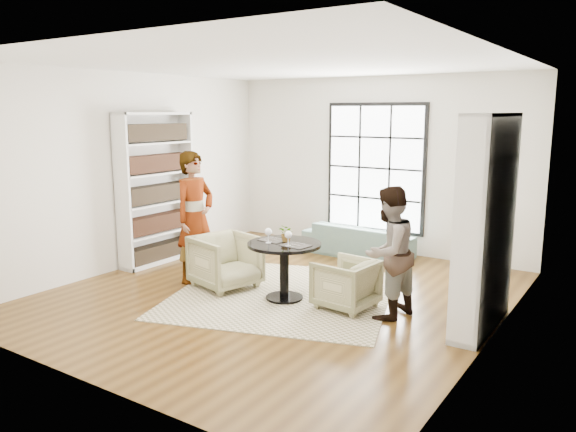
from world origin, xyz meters
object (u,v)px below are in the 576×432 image
Objects in this scene: armchair_left at (226,261)px; pedestal_table at (284,259)px; person_right at (388,253)px; wine_glass_left at (268,232)px; wine_glass_right at (288,235)px; sofa at (358,240)px; armchair_right at (346,284)px; flower_centerpiece at (287,233)px; person_left at (195,217)px.

pedestal_table is at bearing -73.91° from armchair_left.
armchair_left is 0.52× the size of person_right.
wine_glass_right is at bearing -1.77° from wine_glass_left.
sofa is 2.77m from wine_glass_left.
wine_glass_right is (1.11, -0.11, 0.53)m from armchair_left.
person_right is at bearing 10.21° from wine_glass_left.
armchair_left is 0.96m from wine_glass_left.
person_right is at bearing 95.89° from armchair_right.
person_right is (1.59, -2.42, 0.52)m from sofa.
wine_glass_right is 0.24m from flower_centerpiece.
person_right is at bearing 3.89° from flower_centerpiece.
sofa is 2.69× the size of armchair_right.
wine_glass_right is (-1.22, -0.28, 0.12)m from person_right.
person_left is 1.35m from wine_glass_left.
armchair_left is 4.11× the size of wine_glass_right.
person_right reaches higher than wine_glass_left.
wine_glass_left is at bearing -144.25° from pedestal_table.
wine_glass_right is at bearing 101.07° from sofa.
wine_glass_left is 0.87× the size of flower_centerpiece.
flower_centerpiece reaches higher than armchair_right.
armchair_right is (1.78, 0.17, -0.06)m from armchair_left.
flower_centerpiece is at bearing -74.29° from person_right.
armchair_left is at bearing -175.30° from flower_centerpiece.
person_left reaches higher than armchair_left.
pedestal_table is 0.52× the size of sofa.
person_right is (2.88, 0.17, -0.15)m from person_left.
wine_glass_left is at bearing -67.97° from person_right.
flower_centerpiece reaches higher than wine_glass_left.
pedestal_table is at bearing -87.50° from flower_centerpiece.
person_left reaches higher than wine_glass_left.
person_left reaches higher than person_right.
pedestal_table is 1.39m from person_right.
pedestal_table is 0.98m from armchair_left.
wine_glass_right reaches higher than pedestal_table.
wine_glass_right is at bearing -80.66° from armchair_left.
sofa is 2.64m from armchair_right.
armchair_right is (0.81, 0.16, -0.24)m from pedestal_table.
person_left is (-1.52, -0.02, 0.39)m from pedestal_table.
wine_glass_right is at bearing -52.45° from flower_centerpiece.
wine_glass_right reaches higher than armchair_left.
person_left is (-2.33, -0.17, 0.62)m from armchair_right.
wine_glass_left is 0.31m from wine_glass_right.
wine_glass_left is 0.25m from flower_centerpiece.
armchair_left is 0.79m from person_left.
armchair_right is 0.44× the size of person_right.
pedestal_table reaches higher than armchair_left.
flower_centerpiece is at bearing -84.40° from person_left.
flower_centerpiece reaches higher than wine_glass_right.
armchair_left is 3.62× the size of flower_centerpiece.
flower_centerpiece is (0.96, 0.08, 0.50)m from armchair_left.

